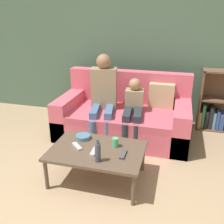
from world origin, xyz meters
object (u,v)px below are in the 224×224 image
at_px(person_adult, 103,92).
at_px(bottle, 98,152).
at_px(coffee_table, 97,152).
at_px(tv_remote_0, 94,151).
at_px(tv_remote_1, 77,146).
at_px(tv_remote_2, 123,154).
at_px(cup_near, 115,142).
at_px(snack_bowl, 83,137).
at_px(couch, 124,117).
at_px(bookshelf, 220,106).
at_px(person_child, 133,108).

height_order(person_adult, bottle, person_adult).
xyz_separation_m(coffee_table, tv_remote_0, (-0.01, -0.06, 0.04)).
bearing_deg(coffee_table, tv_remote_1, -176.99).
distance_m(coffee_table, tv_remote_2, 0.30).
bearing_deg(cup_near, snack_bowl, 168.62).
distance_m(couch, tv_remote_1, 1.19).
relative_size(couch, cup_near, 18.13).
height_order(coffee_table, person_adult, person_adult).
bearing_deg(bookshelf, person_child, -148.68).
distance_m(person_adult, tv_remote_1, 1.10).
bearing_deg(person_child, snack_bowl, -124.26).
distance_m(bookshelf, snack_bowl, 2.25).
height_order(tv_remote_2, snack_bowl, snack_bowl).
bearing_deg(bookshelf, tv_remote_2, -122.37).
bearing_deg(couch, tv_remote_1, -102.72).
bearing_deg(snack_bowl, tv_remote_1, -87.71).
bearing_deg(tv_remote_2, bookshelf, 57.20).
relative_size(bookshelf, tv_remote_2, 5.48).
bearing_deg(bookshelf, cup_near, -127.45).
relative_size(couch, tv_remote_2, 10.93).
bearing_deg(coffee_table, couch, 87.92).
xyz_separation_m(bookshelf, person_child, (-1.21, -0.74, 0.12)).
height_order(person_adult, snack_bowl, person_adult).
bearing_deg(tv_remote_1, tv_remote_0, -60.90).
relative_size(coffee_table, tv_remote_2, 5.79).
height_order(person_adult, tv_remote_2, person_adult).
xyz_separation_m(couch, person_adult, (-0.29, -0.10, 0.39)).
height_order(couch, person_adult, person_adult).
height_order(tv_remote_0, tv_remote_2, same).
bearing_deg(person_adult, bottle, -85.81).
distance_m(person_child, tv_remote_1, 1.09).
bearing_deg(person_child, person_adult, 166.04).
relative_size(couch, person_child, 2.14).
xyz_separation_m(person_child, tv_remote_1, (-0.42, -1.00, -0.12)).
bearing_deg(person_adult, bookshelf, 11.81).
height_order(tv_remote_1, tv_remote_2, same).
xyz_separation_m(tv_remote_0, tv_remote_1, (-0.21, 0.05, 0.00)).
distance_m(coffee_table, person_adult, 1.13).
bearing_deg(person_adult, couch, 8.07).
bearing_deg(coffee_table, tv_remote_2, -7.91).
xyz_separation_m(cup_near, bottle, (-0.09, -0.32, 0.05)).
xyz_separation_m(person_child, snack_bowl, (-0.43, -0.80, -0.11)).
bearing_deg(snack_bowl, bookshelf, 43.16).
distance_m(couch, coffee_table, 1.15).
xyz_separation_m(person_adult, person_child, (0.45, -0.06, -0.17)).
bearing_deg(couch, cup_near, -82.80).
bearing_deg(bottle, tv_remote_0, 122.07).
distance_m(couch, snack_bowl, 1.00).
xyz_separation_m(tv_remote_0, bottle, (0.09, -0.15, 0.09)).
xyz_separation_m(coffee_table, bottle, (0.08, -0.21, 0.13)).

